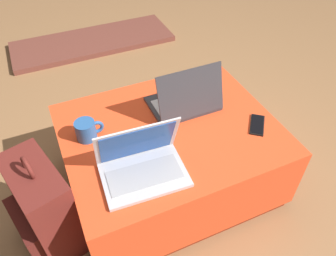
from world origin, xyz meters
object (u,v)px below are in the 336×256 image
Objects in this scene: cell_phone at (257,125)px; coffee_mug at (87,130)px; laptop_far at (185,100)px; backpack at (43,209)px; laptop_near at (142,164)px.

cell_phone is 0.80m from coffee_mug.
cell_phone is 1.16× the size of coffee_mug.
laptop_far is 0.61× the size of backpack.
laptop_far is (0.34, 0.30, 0.00)m from laptop_near.
backpack reaches higher than coffee_mug.
laptop_far reaches higher than cell_phone.
coffee_mug is (-0.16, 0.29, -0.00)m from laptop_near.
cell_phone is at bearing 70.22° from backpack.
laptop_far is at bearing 44.67° from laptop_near.
backpack is at bearing 168.50° from laptop_near.
backpack is at bearing 13.11° from laptop_far.
laptop_near is at bearing 59.28° from backpack.
laptop_near is 0.65× the size of backpack.
laptop_far is 0.83m from backpack.
backpack is at bearing -147.63° from coffee_mug.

